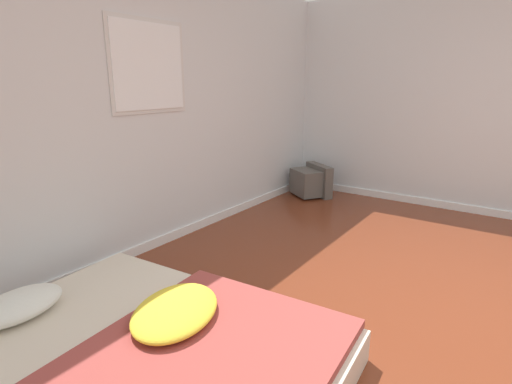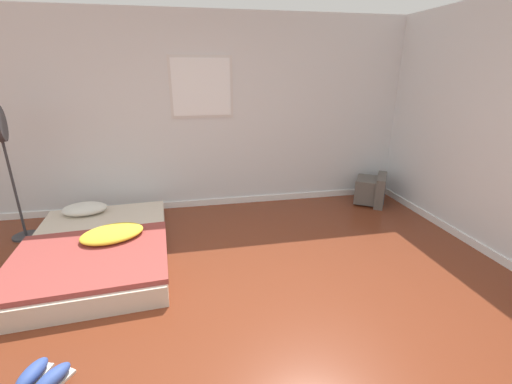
% 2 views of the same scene
% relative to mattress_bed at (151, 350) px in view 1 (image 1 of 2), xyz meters
% --- Properties ---
extents(ground_plane, '(20.00, 20.00, 0.00)m').
position_rel_mattress_bed_xyz_m(ground_plane, '(1.26, -1.57, -0.13)').
color(ground_plane, maroon).
extents(wall_back, '(8.06, 0.08, 2.60)m').
position_rel_mattress_bed_xyz_m(wall_back, '(1.26, 1.33, 1.16)').
color(wall_back, silver).
rests_on(wall_back, ground_plane).
extents(mattress_bed, '(1.53, 2.14, 0.34)m').
position_rel_mattress_bed_xyz_m(mattress_bed, '(0.00, 0.00, 0.00)').
color(mattress_bed, beige).
rests_on(mattress_bed, ground_plane).
extents(crt_tv, '(0.61, 0.64, 0.43)m').
position_rel_mattress_bed_xyz_m(crt_tv, '(3.64, 0.92, 0.08)').
color(crt_tv, '#56514C').
rests_on(crt_tv, ground_plane).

